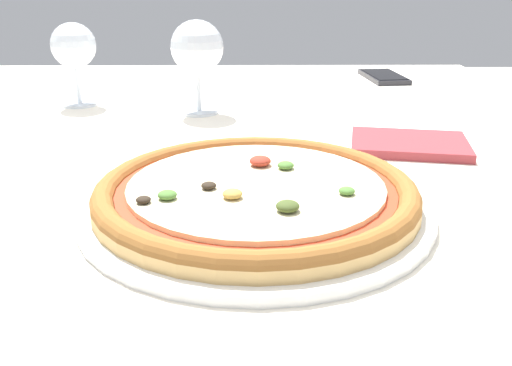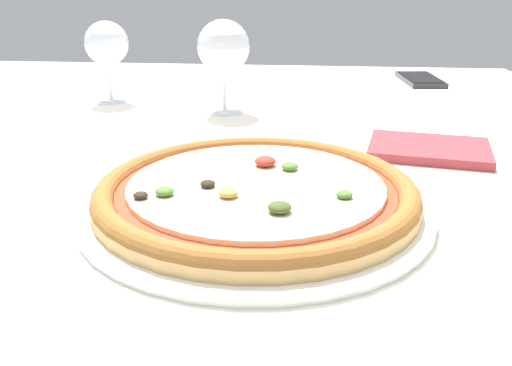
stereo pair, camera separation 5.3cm
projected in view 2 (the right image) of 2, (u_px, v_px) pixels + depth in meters
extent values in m
cube|color=brown|center=(192.00, 142.00, 0.86)|extent=(1.16, 1.03, 0.04)
cube|color=white|center=(192.00, 129.00, 0.86)|extent=(1.26, 1.13, 0.01)
cylinder|color=brown|center=(35.00, 224.00, 1.47)|extent=(0.06, 0.06, 0.71)
cylinder|color=brown|center=(447.00, 241.00, 1.38)|extent=(0.06, 0.06, 0.71)
cylinder|color=white|center=(256.00, 207.00, 0.56)|extent=(0.34, 0.34, 0.01)
cylinder|color=#E0B26B|center=(256.00, 196.00, 0.56)|extent=(0.31, 0.31, 0.01)
torus|color=#935B28|center=(256.00, 191.00, 0.55)|extent=(0.31, 0.31, 0.02)
cylinder|color=#BC381E|center=(256.00, 189.00, 0.55)|extent=(0.27, 0.27, 0.00)
cylinder|color=beige|center=(256.00, 185.00, 0.55)|extent=(0.25, 0.25, 0.00)
ellipsoid|color=#4C7A33|center=(165.00, 191.00, 0.52)|extent=(0.02, 0.02, 0.01)
ellipsoid|color=#425123|center=(280.00, 207.00, 0.48)|extent=(0.02, 0.02, 0.01)
ellipsoid|color=#2D2319|center=(141.00, 195.00, 0.51)|extent=(0.01, 0.01, 0.01)
ellipsoid|color=#4C7A33|center=(344.00, 194.00, 0.52)|extent=(0.02, 0.02, 0.01)
ellipsoid|color=#A83323|center=(265.00, 161.00, 0.60)|extent=(0.02, 0.02, 0.01)
ellipsoid|color=#2D2319|center=(208.00, 184.00, 0.54)|extent=(0.01, 0.01, 0.01)
ellipsoid|color=#BC9342|center=(228.00, 193.00, 0.52)|extent=(0.02, 0.02, 0.01)
ellipsoid|color=#4C7A33|center=(290.00, 166.00, 0.59)|extent=(0.02, 0.02, 0.01)
cylinder|color=silver|center=(112.00, 100.00, 1.01)|extent=(0.07, 0.07, 0.00)
cylinder|color=silver|center=(110.00, 80.00, 1.00)|extent=(0.01, 0.01, 0.07)
sphere|color=silver|center=(106.00, 43.00, 0.98)|extent=(0.07, 0.07, 0.07)
cylinder|color=silver|center=(225.00, 110.00, 0.94)|extent=(0.06, 0.06, 0.00)
cylinder|color=silver|center=(224.00, 89.00, 0.93)|extent=(0.01, 0.01, 0.07)
sphere|color=silver|center=(223.00, 46.00, 0.90)|extent=(0.08, 0.08, 0.08)
cube|color=#232328|center=(420.00, 80.00, 1.18)|extent=(0.09, 0.15, 0.01)
cube|color=black|center=(420.00, 77.00, 1.18)|extent=(0.08, 0.14, 0.00)
cube|color=#933338|center=(429.00, 149.00, 0.73)|extent=(0.17, 0.14, 0.01)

